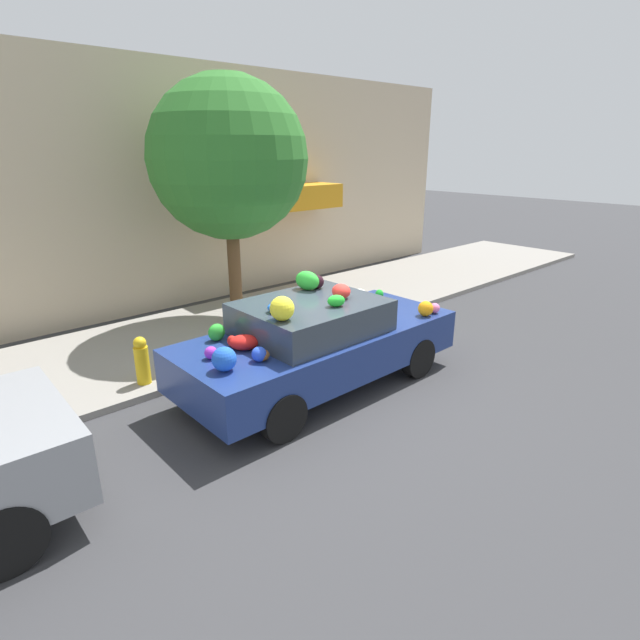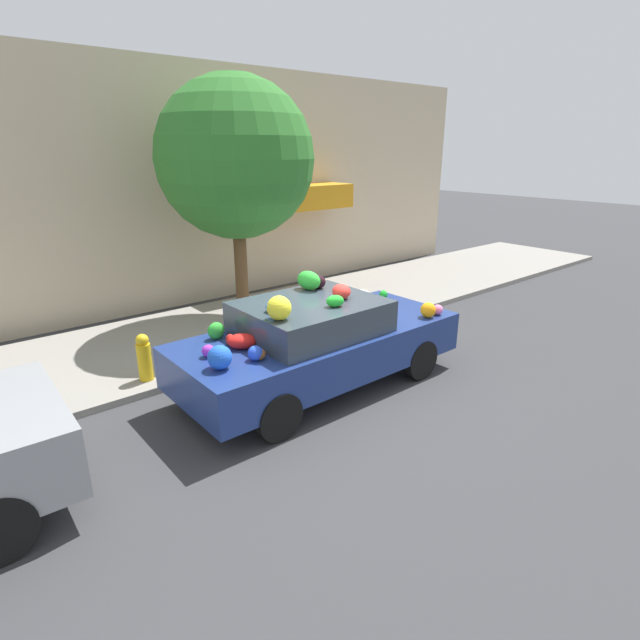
% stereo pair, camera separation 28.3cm
% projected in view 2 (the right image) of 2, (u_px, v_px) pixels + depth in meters
% --- Properties ---
extents(ground_plane, '(60.00, 60.00, 0.00)m').
position_uv_depth(ground_plane, '(314.00, 382.00, 7.39)').
color(ground_plane, '#38383A').
extents(sidewalk_curb, '(24.00, 3.20, 0.10)m').
position_uv_depth(sidewalk_curb, '(223.00, 330.00, 9.33)').
color(sidewalk_curb, gray).
rests_on(sidewalk_curb, ground).
extents(building_facade, '(18.00, 1.20, 4.95)m').
position_uv_depth(building_facade, '(169.00, 190.00, 10.25)').
color(building_facade, '#C6B293').
rests_on(building_facade, ground).
extents(street_tree, '(2.81, 2.81, 4.41)m').
position_uv_depth(street_tree, '(235.00, 159.00, 8.80)').
color(street_tree, brown).
rests_on(street_tree, sidewalk_curb).
extents(fire_hydrant, '(0.20, 0.20, 0.70)m').
position_uv_depth(fire_hydrant, '(144.00, 357.00, 7.12)').
color(fire_hydrant, gold).
rests_on(fire_hydrant, sidewalk_curb).
extents(art_car, '(4.17, 1.74, 1.61)m').
position_uv_depth(art_car, '(318.00, 341.00, 7.04)').
color(art_car, navy).
rests_on(art_car, ground).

